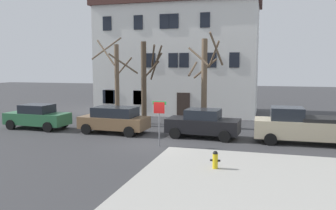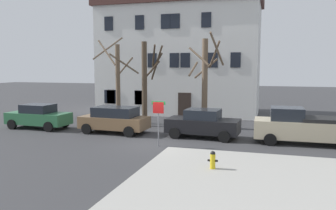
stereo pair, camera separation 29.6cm
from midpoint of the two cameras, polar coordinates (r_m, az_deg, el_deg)
ground_plane at (r=19.15m, az=-2.24°, el=-6.58°), size 120.00×120.00×0.00m
sidewalk_slab at (r=13.33m, az=12.96°, el=-12.36°), size 8.35×8.68×0.12m
building_main at (r=32.08m, az=2.17°, el=9.64°), size 14.71×6.61×11.98m
tree_bare_near at (r=26.33m, az=-8.04°, el=4.25°), size 3.57×3.55×6.61m
tree_bare_mid at (r=24.74m, az=-3.29°, el=4.00°), size 1.77×1.84×6.04m
tree_bare_far at (r=24.10m, az=6.50°, el=4.24°), size 2.33×2.34×6.55m
car_green_sedan at (r=25.52m, az=-20.33°, el=-1.77°), size 4.45×2.12×1.69m
car_brown_wagon at (r=22.54m, az=-8.44°, el=-2.37°), size 4.45×2.27×1.70m
car_black_sedan at (r=20.98m, az=6.18°, el=-3.06°), size 4.46×2.28×1.73m
pickup_truck_beige at (r=20.61m, az=21.98°, el=-3.35°), size 5.49×2.20×2.02m
fire_hydrant at (r=14.46m, az=8.00°, el=-8.92°), size 0.42×0.22×0.74m
street_sign_pole at (r=18.47m, az=-1.14°, el=-1.62°), size 0.76×0.07×2.45m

